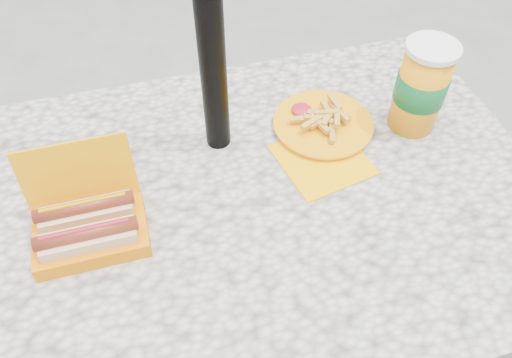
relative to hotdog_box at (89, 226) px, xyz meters
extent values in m
plane|color=slate|center=(0.27, 0.02, -0.79)|extent=(60.00, 60.00, 0.00)
cube|color=beige|center=(0.27, 0.02, -0.06)|extent=(1.20, 0.80, 0.05)
cylinder|color=black|center=(0.77, -0.28, -0.44)|extent=(0.07, 0.07, 0.70)
cylinder|color=black|center=(-0.23, 0.32, -0.44)|extent=(0.07, 0.07, 0.70)
cylinder|color=black|center=(0.77, 0.32, -0.44)|extent=(0.07, 0.07, 0.70)
cube|color=#F49804|center=(0.00, -0.01, -0.02)|extent=(0.19, 0.12, 0.03)
cube|color=#F49804|center=(0.00, 0.07, 0.06)|extent=(0.19, 0.04, 0.12)
cube|color=#CAAD88|center=(0.00, -0.03, 0.00)|extent=(0.16, 0.04, 0.04)
cylinder|color=brown|center=(0.00, -0.03, 0.03)|extent=(0.17, 0.03, 0.02)
cylinder|color=maroon|center=(0.00, -0.03, 0.04)|extent=(0.14, 0.01, 0.01)
cube|color=#CAAD88|center=(0.00, 0.02, 0.00)|extent=(0.16, 0.04, 0.04)
cylinder|color=brown|center=(0.00, 0.02, 0.03)|extent=(0.17, 0.03, 0.02)
cylinder|color=#B68D00|center=(0.00, 0.02, 0.04)|extent=(0.14, 0.01, 0.01)
cube|color=#FAAF00|center=(0.46, 0.07, -0.03)|extent=(0.20, 0.20, 0.00)
cylinder|color=#F49804|center=(0.49, 0.16, -0.03)|extent=(0.20, 0.20, 0.01)
cylinder|color=#F49804|center=(0.49, 0.16, -0.02)|extent=(0.21, 0.21, 0.01)
cube|color=#BC7C35|center=(0.51, 0.18, -0.01)|extent=(0.01, 0.05, 0.01)
cube|color=#BC7C35|center=(0.49, 0.16, -0.01)|extent=(0.04, 0.05, 0.01)
cube|color=#BC7C35|center=(0.53, 0.16, -0.01)|extent=(0.03, 0.05, 0.01)
cube|color=#BC7C35|center=(0.51, 0.16, -0.01)|extent=(0.05, 0.01, 0.01)
cube|color=#BC7C35|center=(0.45, 0.17, -0.01)|extent=(0.05, 0.02, 0.01)
cube|color=#BC7C35|center=(0.48, 0.16, 0.00)|extent=(0.05, 0.02, 0.01)
cube|color=#BC7C35|center=(0.46, 0.14, 0.00)|extent=(0.05, 0.03, 0.01)
cube|color=#BC7C35|center=(0.50, 0.15, 0.00)|extent=(0.04, 0.04, 0.01)
cube|color=#BC7C35|center=(0.48, 0.16, 0.00)|extent=(0.04, 0.05, 0.01)
cube|color=#BC7C35|center=(0.53, 0.16, -0.01)|extent=(0.05, 0.03, 0.01)
cube|color=#BC7C35|center=(0.50, 0.16, 0.00)|extent=(0.05, 0.02, 0.01)
cube|color=#BC7C35|center=(0.53, 0.19, 0.00)|extent=(0.02, 0.05, 0.01)
cube|color=#BC7C35|center=(0.53, 0.19, -0.01)|extent=(0.02, 0.05, 0.01)
cube|color=#BC7C35|center=(0.49, 0.16, -0.01)|extent=(0.04, 0.05, 0.01)
cube|color=#BC7C35|center=(0.49, 0.11, -0.01)|extent=(0.03, 0.05, 0.01)
cube|color=#BC7C35|center=(0.48, 0.14, -0.01)|extent=(0.03, 0.05, 0.01)
cube|color=#BC7C35|center=(0.51, 0.14, 0.00)|extent=(0.03, 0.05, 0.01)
cube|color=#BC7C35|center=(0.48, 0.15, -0.01)|extent=(0.05, 0.03, 0.01)
cube|color=#BC7C35|center=(0.49, 0.14, -0.01)|extent=(0.02, 0.05, 0.01)
ellipsoid|color=maroon|center=(0.46, 0.20, -0.01)|extent=(0.04, 0.04, 0.01)
cube|color=red|center=(0.50, 0.17, -0.01)|extent=(0.08, 0.05, 0.00)
cylinder|color=#FF990D|center=(0.68, 0.12, 0.06)|extent=(0.10, 0.10, 0.19)
cylinder|color=#0D5D28|center=(0.68, 0.12, 0.06)|extent=(0.10, 0.10, 0.06)
cylinder|color=white|center=(0.68, 0.12, 0.16)|extent=(0.11, 0.11, 0.01)
camera|label=1|loc=(0.14, -0.56, 0.71)|focal=35.00mm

